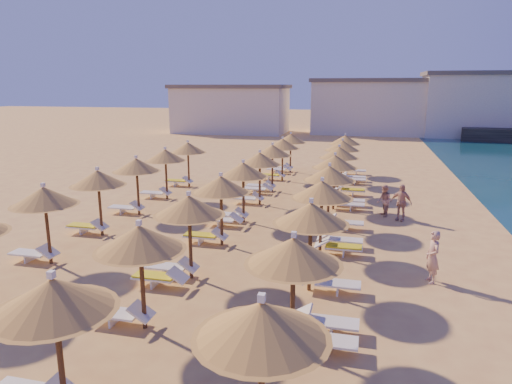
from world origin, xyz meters
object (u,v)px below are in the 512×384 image
(beachgoer_a, at_px, (433,257))
(beachgoer_b, at_px, (384,201))
(parasol_row_west, at_px, (233,178))
(beachgoer_c, at_px, (401,202))
(parasol_row_east, at_px, (326,182))

(beachgoer_a, height_order, beachgoer_b, beachgoer_a)
(parasol_row_west, distance_m, beachgoer_b, 7.92)
(beachgoer_a, bearing_deg, parasol_row_west, -130.63)
(beachgoer_b, xyz_separation_m, beachgoer_c, (0.76, -0.54, 0.10))
(parasol_row_west, relative_size, beachgoer_b, 20.54)
(parasol_row_west, bearing_deg, beachgoer_a, -24.01)
(parasol_row_west, xyz_separation_m, beachgoer_c, (7.25, 3.70, -1.58))
(beachgoer_a, height_order, beachgoer_c, beachgoer_c)
(beachgoer_b, bearing_deg, parasol_row_east, -45.54)
(beachgoer_a, distance_m, beachgoer_c, 7.19)
(beachgoer_b, distance_m, beachgoer_c, 0.94)
(beachgoer_b, relative_size, beachgoer_c, 0.89)
(beachgoer_b, bearing_deg, beachgoer_c, 40.04)
(parasol_row_east, distance_m, beachgoer_b, 5.20)
(parasol_row_east, bearing_deg, beachgoer_b, 59.28)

